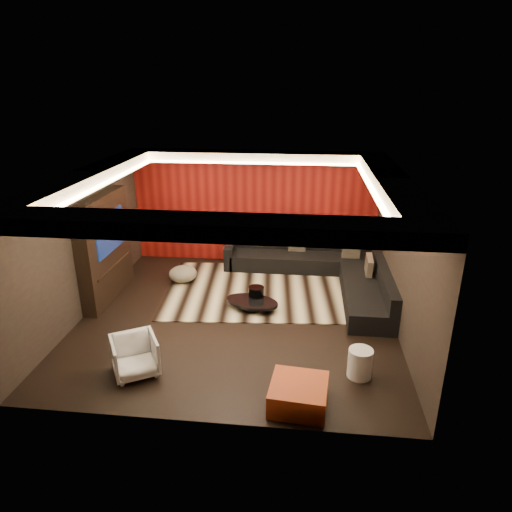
# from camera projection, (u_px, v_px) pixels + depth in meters

# --- Properties ---
(floor) EXTENTS (6.00, 6.00, 0.02)m
(floor) POSITION_uv_depth(u_px,v_px,m) (238.00, 316.00, 8.98)
(floor) COLOR black
(floor) RESTS_ON ground
(ceiling) EXTENTS (6.00, 6.00, 0.02)m
(ceiling) POSITION_uv_depth(u_px,v_px,m) (235.00, 174.00, 7.96)
(ceiling) COLOR silver
(ceiling) RESTS_ON ground
(wall_back) EXTENTS (6.00, 0.02, 2.80)m
(wall_back) POSITION_uv_depth(u_px,v_px,m) (255.00, 207.00, 11.26)
(wall_back) COLOR black
(wall_back) RESTS_ON ground
(wall_left) EXTENTS (0.02, 6.00, 2.80)m
(wall_left) POSITION_uv_depth(u_px,v_px,m) (82.00, 243.00, 8.78)
(wall_left) COLOR black
(wall_left) RESTS_ON ground
(wall_right) EXTENTS (0.02, 6.00, 2.80)m
(wall_right) POSITION_uv_depth(u_px,v_px,m) (403.00, 256.00, 8.16)
(wall_right) COLOR black
(wall_right) RESTS_ON ground
(red_feature_wall) EXTENTS (5.98, 0.05, 2.78)m
(red_feature_wall) POSITION_uv_depth(u_px,v_px,m) (254.00, 208.00, 11.22)
(red_feature_wall) COLOR #6B0C0A
(red_feature_wall) RESTS_ON ground
(soffit_back) EXTENTS (6.00, 0.60, 0.22)m
(soffit_back) POSITION_uv_depth(u_px,v_px,m) (253.00, 157.00, 10.50)
(soffit_back) COLOR silver
(soffit_back) RESTS_ON ground
(soffit_front) EXTENTS (6.00, 0.60, 0.22)m
(soffit_front) POSITION_uv_depth(u_px,v_px,m) (201.00, 227.00, 5.50)
(soffit_front) COLOR silver
(soffit_front) RESTS_ON ground
(soffit_left) EXTENTS (0.60, 4.80, 0.22)m
(soffit_left) POSITION_uv_depth(u_px,v_px,m) (88.00, 177.00, 8.28)
(soffit_left) COLOR silver
(soffit_left) RESTS_ON ground
(soffit_right) EXTENTS (0.60, 4.80, 0.22)m
(soffit_right) POSITION_uv_depth(u_px,v_px,m) (393.00, 184.00, 7.72)
(soffit_right) COLOR silver
(soffit_right) RESTS_ON ground
(cove_back) EXTENTS (4.80, 0.08, 0.04)m
(cove_back) POSITION_uv_depth(u_px,v_px,m) (251.00, 163.00, 10.22)
(cove_back) COLOR #FFD899
(cove_back) RESTS_ON ground
(cove_front) EXTENTS (4.80, 0.08, 0.04)m
(cove_front) POSITION_uv_depth(u_px,v_px,m) (207.00, 225.00, 5.85)
(cove_front) COLOR #FFD899
(cove_front) RESTS_ON ground
(cove_left) EXTENTS (0.08, 4.80, 0.04)m
(cove_left) POSITION_uv_depth(u_px,v_px,m) (107.00, 183.00, 8.28)
(cove_left) COLOR #FFD899
(cove_left) RESTS_ON ground
(cove_right) EXTENTS (0.08, 4.80, 0.04)m
(cove_right) POSITION_uv_depth(u_px,v_px,m) (372.00, 189.00, 7.79)
(cove_right) COLOR #FFD899
(cove_right) RESTS_ON ground
(tv_surround) EXTENTS (0.30, 2.00, 2.20)m
(tv_surround) POSITION_uv_depth(u_px,v_px,m) (105.00, 248.00, 9.42)
(tv_surround) COLOR black
(tv_surround) RESTS_ON ground
(tv_screen) EXTENTS (0.04, 1.30, 0.80)m
(tv_screen) POSITION_uv_depth(u_px,v_px,m) (110.00, 232.00, 9.28)
(tv_screen) COLOR black
(tv_screen) RESTS_ON ground
(tv_shelf) EXTENTS (0.04, 1.60, 0.04)m
(tv_shelf) POSITION_uv_depth(u_px,v_px,m) (114.00, 266.00, 9.55)
(tv_shelf) COLOR black
(tv_shelf) RESTS_ON ground
(rug) EXTENTS (4.22, 3.30, 0.02)m
(rug) POSITION_uv_depth(u_px,v_px,m) (258.00, 289.00, 10.09)
(rug) COLOR beige
(rug) RESTS_ON floor
(coffee_table) EXTENTS (1.33, 1.33, 0.18)m
(coffee_table) POSITION_uv_depth(u_px,v_px,m) (252.00, 305.00, 9.18)
(coffee_table) COLOR black
(coffee_table) RESTS_ON rug
(drum_stool) EXTENTS (0.42, 0.42, 0.38)m
(drum_stool) POSITION_uv_depth(u_px,v_px,m) (256.00, 295.00, 9.36)
(drum_stool) COLOR black
(drum_stool) RESTS_ON rug
(striped_pouf) EXTENTS (0.67, 0.67, 0.35)m
(striped_pouf) POSITION_uv_depth(u_px,v_px,m) (183.00, 274.00, 10.42)
(striped_pouf) COLOR beige
(striped_pouf) RESTS_ON rug
(white_side_table) EXTENTS (0.41, 0.41, 0.47)m
(white_side_table) POSITION_uv_depth(u_px,v_px,m) (360.00, 363.00, 7.07)
(white_side_table) COLOR white
(white_side_table) RESTS_ON floor
(orange_ottoman) EXTENTS (0.87, 0.87, 0.35)m
(orange_ottoman) POSITION_uv_depth(u_px,v_px,m) (299.00, 394.00, 6.46)
(orange_ottoman) COLOR #A15014
(orange_ottoman) RESTS_ON floor
(armchair) EXTENTS (0.93, 0.93, 0.63)m
(armchair) POSITION_uv_depth(u_px,v_px,m) (135.00, 356.00, 7.12)
(armchair) COLOR silver
(armchair) RESTS_ON floor
(sectional_sofa) EXTENTS (3.65, 3.50, 0.75)m
(sectional_sofa) POSITION_uv_depth(u_px,v_px,m) (324.00, 271.00, 10.43)
(sectional_sofa) COLOR black
(sectional_sofa) RESTS_ON floor
(throw_pillows) EXTENTS (1.84, 1.64, 0.50)m
(throw_pillows) POSITION_uv_depth(u_px,v_px,m) (338.00, 252.00, 10.53)
(throw_pillows) COLOR tan
(throw_pillows) RESTS_ON sectional_sofa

